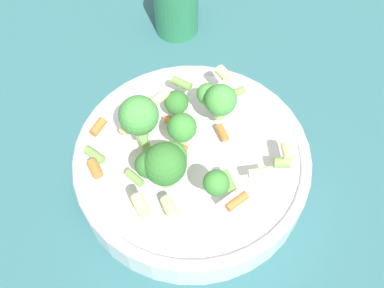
{
  "coord_description": "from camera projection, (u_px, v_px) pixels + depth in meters",
  "views": [
    {
      "loc": [
        -0.26,
        -0.14,
        0.51
      ],
      "look_at": [
        0.0,
        0.0,
        0.07
      ],
      "focal_mm": 42.0,
      "sensor_mm": 36.0,
      "label": 1
    }
  ],
  "objects": [
    {
      "name": "pasta_salad",
      "position": [
        176.0,
        135.0,
        0.5
      ],
      "size": [
        0.23,
        0.23,
        0.1
      ],
      "color": "#8CB766",
      "rests_on": "bowl"
    },
    {
      "name": "ground_plane",
      "position": [
        192.0,
        174.0,
        0.59
      ],
      "size": [
        3.0,
        3.0,
        0.0
      ],
      "primitive_type": "plane",
      "color": "#2D6066"
    },
    {
      "name": "cup",
      "position": [
        176.0,
        5.0,
        0.7
      ],
      "size": [
        0.07,
        0.07,
        0.09
      ],
      "color": "#2D7F51",
      "rests_on": "ground_plane"
    },
    {
      "name": "bowl",
      "position": [
        192.0,
        162.0,
        0.57
      ],
      "size": [
        0.29,
        0.29,
        0.05
      ],
      "color": "silver",
      "rests_on": "ground_plane"
    }
  ]
}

